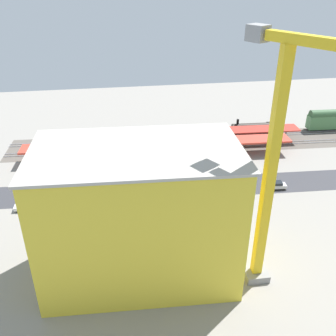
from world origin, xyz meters
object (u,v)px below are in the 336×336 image
(freight_coach_far, at_px, (133,140))
(box_truck_1, at_px, (119,216))
(platform_canopy_near, at_px, (159,144))
(parked_car_0, at_px, (276,186))
(box_truck_0, at_px, (146,210))
(traffic_light, at_px, (166,162))
(parked_car_6, at_px, (63,204))
(street_tree_1, at_px, (193,155))
(street_tree_2, at_px, (83,162))
(street_tree_3, at_px, (84,167))
(parked_car_5, at_px, (102,200))
(parked_car_7, at_px, (26,207))
(street_tree_0, at_px, (151,163))
(locomotive, at_px, (256,129))
(passenger_coach, at_px, (334,119))
(platform_canopy_far, at_px, (189,132))
(box_truck_2, at_px, (143,215))
(parked_car_3, at_px, (178,194))
(construction_building, at_px, (139,216))
(tower_crane, at_px, (282,158))
(parked_car_2, at_px, (213,191))
(parked_car_4, at_px, (141,197))
(parked_car_1, at_px, (243,190))

(freight_coach_far, distance_m, box_truck_1, 32.12)
(platform_canopy_near, relative_size, parked_car_0, 14.70)
(box_truck_0, height_order, traffic_light, traffic_light)
(parked_car_6, distance_m, street_tree_1, 30.67)
(street_tree_2, xyz_separation_m, street_tree_3, (-0.12, 0.87, -0.84))
(street_tree_1, bearing_deg, freight_coach_far, -50.17)
(box_truck_1, relative_size, street_tree_3, 1.34)
(parked_car_5, distance_m, parked_car_7, 15.32)
(freight_coach_far, bearing_deg, street_tree_0, 100.39)
(locomotive, xyz_separation_m, passenger_coach, (-24.34, -0.00, 1.63))
(passenger_coach, relative_size, street_tree_1, 2.07)
(platform_canopy_far, xyz_separation_m, box_truck_2, (15.73, 33.88, -2.09))
(parked_car_3, distance_m, street_tree_3, 21.74)
(locomotive, distance_m, freight_coach_far, 36.96)
(parked_car_0, bearing_deg, box_truck_1, 12.54)
(construction_building, relative_size, street_tree_2, 3.40)
(passenger_coach, distance_m, tower_crane, 74.17)
(box_truck_1, relative_size, street_tree_0, 1.36)
(box_truck_0, relative_size, box_truck_1, 0.88)
(parked_car_2, height_order, parked_car_6, parked_car_2)
(parked_car_2, bearing_deg, parked_car_3, -1.89)
(parked_car_0, relative_size, box_truck_0, 0.56)
(traffic_light, bearing_deg, street_tree_0, -8.24)
(parked_car_5, bearing_deg, platform_canopy_far, -132.05)
(parked_car_5, relative_size, box_truck_0, 0.54)
(parked_car_3, height_order, street_tree_1, street_tree_1)
(street_tree_0, bearing_deg, box_truck_1, 63.28)
(parked_car_0, xyz_separation_m, parked_car_2, (14.39, 0.38, 0.09))
(parked_car_0, bearing_deg, street_tree_3, -10.90)
(platform_canopy_far, distance_m, locomotive, 21.60)
(box_truck_0, xyz_separation_m, street_tree_0, (-2.69, -14.58, 2.65))
(box_truck_0, relative_size, street_tree_2, 0.98)
(passenger_coach, distance_m, parked_car_0, 43.28)
(locomotive, bearing_deg, construction_building, 53.00)
(parked_car_3, height_order, box_truck_1, box_truck_1)
(passenger_coach, bearing_deg, parked_car_3, 29.78)
(box_truck_0, bearing_deg, parked_car_2, -157.70)
(platform_canopy_far, bearing_deg, construction_building, 69.65)
(parked_car_0, relative_size, parked_car_6, 1.08)
(parked_car_0, relative_size, parked_car_4, 1.10)
(box_truck_1, bearing_deg, tower_crane, 138.91)
(tower_crane, bearing_deg, parked_car_3, -71.78)
(platform_canopy_near, height_order, street_tree_3, street_tree_3)
(locomotive, relative_size, parked_car_2, 3.46)
(platform_canopy_near, distance_m, street_tree_1, 12.84)
(street_tree_2, distance_m, street_tree_3, 1.21)
(passenger_coach, height_order, freight_coach_far, passenger_coach)
(parked_car_3, height_order, box_truck_0, box_truck_0)
(parked_car_5, bearing_deg, box_truck_0, 143.02)
(parked_car_1, relative_size, parked_car_6, 1.05)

